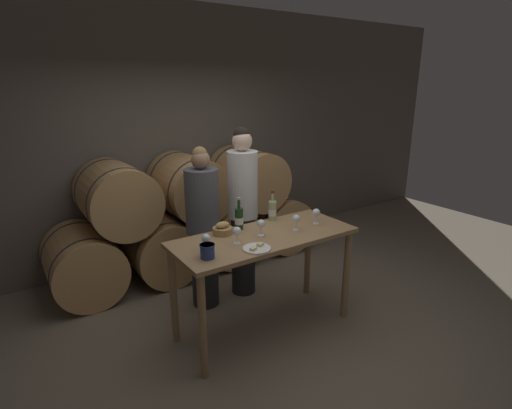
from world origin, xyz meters
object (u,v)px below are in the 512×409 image
object	(u,v)px
wine_glass_far_left	(206,239)
wine_glass_right	(296,219)
person_left	(203,228)
cheese_plate	(257,248)
tasting_table	(264,249)
wine_glass_center	(261,224)
wine_bottle_red	(239,219)
wine_bottle_white	(272,210)
wine_glass_left	(237,231)
blue_crock	(207,251)
wine_glass_far_right	(316,213)
person_right	(243,211)
bread_basket	(222,229)

from	to	relation	value
wine_glass_far_left	wine_glass_right	bearing A→B (deg)	-1.65
person_left	cheese_plate	bearing A→B (deg)	-88.59
tasting_table	wine_glass_center	distance (m)	0.25
wine_bottle_red	wine_bottle_white	distance (m)	0.41
wine_bottle_red	wine_glass_left	world-z (taller)	wine_bottle_red
blue_crock	wine_glass_far_right	size ratio (longest dim) A/B	0.82
wine_bottle_red	wine_glass_right	bearing A→B (deg)	-35.82
wine_glass_center	wine_glass_far_right	distance (m)	0.62
blue_crock	wine_glass_left	bearing A→B (deg)	19.74
tasting_table	person_right	xyz separation A→B (m)	(0.21, 0.71, 0.13)
person_left	cheese_plate	world-z (taller)	person_left
person_right	wine_glass_left	xyz separation A→B (m)	(-0.52, -0.73, 0.11)
wine_bottle_white	wine_glass_left	world-z (taller)	wine_bottle_white
person_left	wine_glass_left	xyz separation A→B (m)	(-0.05, -0.73, 0.21)
wine_bottle_red	wine_bottle_white	world-z (taller)	wine_bottle_red
wine_glass_far_left	wine_glass_center	distance (m)	0.56
person_left	bread_basket	size ratio (longest dim) A/B	9.38
wine_bottle_white	wine_glass_center	size ratio (longest dim) A/B	2.01
wine_glass_far_left	person_left	bearing A→B (deg)	65.51
wine_bottle_white	blue_crock	distance (m)	1.04
person_left	wine_glass_left	bearing A→B (deg)	-93.53
tasting_table	wine_glass_left	bearing A→B (deg)	-174.84
wine_glass_far_left	wine_bottle_white	bearing A→B (deg)	19.63
wine_bottle_white	wine_glass_right	size ratio (longest dim) A/B	2.01
bread_basket	wine_glass_right	bearing A→B (deg)	-25.27
wine_bottle_red	wine_bottle_white	size ratio (longest dim) A/B	1.03
wine_bottle_red	wine_glass_left	xyz separation A→B (m)	(-0.19, -0.28, 0.00)
blue_crock	wine_glass_center	world-z (taller)	wine_glass_center
person_left	cheese_plate	xyz separation A→B (m)	(0.02, -0.93, 0.11)
tasting_table	cheese_plate	bearing A→B (deg)	-136.26
person_right	cheese_plate	distance (m)	1.03
tasting_table	wine_bottle_white	xyz separation A→B (m)	(0.29, 0.29, 0.24)
wine_bottle_red	wine_glass_far_left	distance (m)	0.56
wine_glass_far_right	blue_crock	bearing A→B (deg)	-174.24
wine_bottle_white	wine_glass_far_left	size ratio (longest dim) A/B	2.01
person_left	person_right	distance (m)	0.48
wine_bottle_white	wine_glass_far_right	distance (m)	0.43
wine_bottle_white	wine_glass_left	bearing A→B (deg)	-152.30
wine_bottle_red	wine_glass_left	size ratio (longest dim) A/B	2.07
person_left	person_right	world-z (taller)	person_right
person_left	person_right	bearing A→B (deg)	0.02
tasting_table	wine_bottle_white	distance (m)	0.47
wine_glass_center	wine_bottle_red	bearing A→B (deg)	108.44
wine_glass_center	blue_crock	bearing A→B (deg)	-165.32
cheese_plate	wine_glass_right	xyz separation A→B (m)	(0.55, 0.17, 0.10)
person_right	wine_glass_far_left	size ratio (longest dim) A/B	12.31
cheese_plate	tasting_table	bearing A→B (deg)	43.74
tasting_table	wine_glass_left	distance (m)	0.39
bread_basket	wine_glass_center	xyz separation A→B (m)	(0.27, -0.22, 0.06)
person_left	bread_basket	bearing A→B (deg)	-94.73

